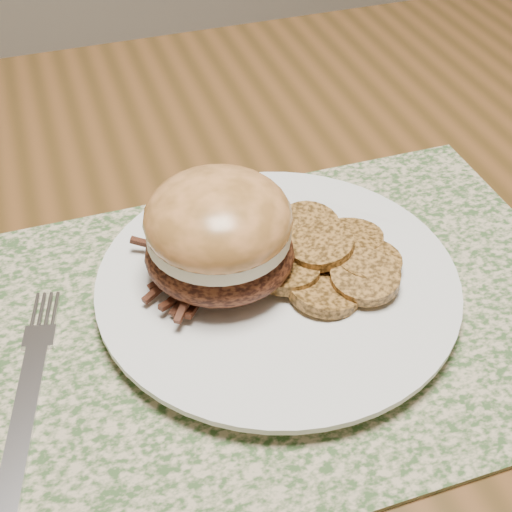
# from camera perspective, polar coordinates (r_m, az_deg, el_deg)

# --- Properties ---
(placemat) EXTENTS (0.45, 0.33, 0.00)m
(placemat) POSITION_cam_1_polar(r_m,az_deg,el_deg) (0.54, 3.29, -4.57)
(placemat) COLOR #3B592D
(placemat) RESTS_ON dining_table
(dinner_plate) EXTENTS (0.26, 0.26, 0.02)m
(dinner_plate) POSITION_cam_1_polar(r_m,az_deg,el_deg) (0.55, 1.73, -2.27)
(dinner_plate) COLOR white
(dinner_plate) RESTS_ON placemat
(pork_sandwich) EXTENTS (0.14, 0.14, 0.08)m
(pork_sandwich) POSITION_cam_1_polar(r_m,az_deg,el_deg) (0.52, -3.00, 1.80)
(pork_sandwich) COLOR black
(pork_sandwich) RESTS_ON dinner_plate
(roasted_potatoes) EXTENTS (0.13, 0.14, 0.03)m
(roasted_potatoes) POSITION_cam_1_polar(r_m,az_deg,el_deg) (0.55, 5.57, -0.07)
(roasted_potatoes) COLOR #9B682D
(roasted_potatoes) RESTS_ON dinner_plate
(fork) EXTENTS (0.06, 0.19, 0.00)m
(fork) POSITION_cam_1_polar(r_m,az_deg,el_deg) (0.51, -17.69, -10.16)
(fork) COLOR silver
(fork) RESTS_ON placemat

